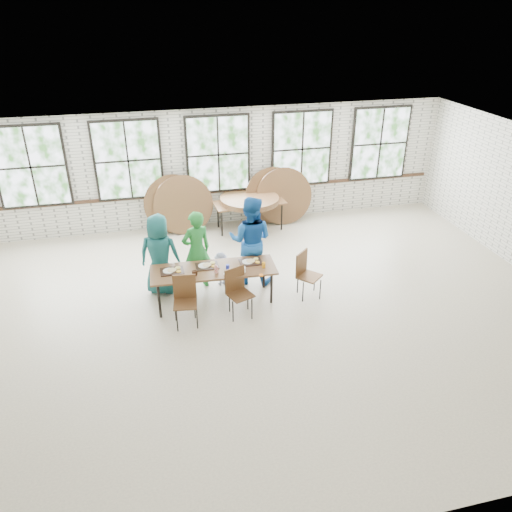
# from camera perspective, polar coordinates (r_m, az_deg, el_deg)

# --- Properties ---
(room) EXTENTS (12.00, 12.00, 12.00)m
(room) POSITION_cam_1_polar(r_m,az_deg,el_deg) (12.78, -4.34, 11.31)
(room) COLOR beige
(room) RESTS_ON ground
(dining_table) EXTENTS (2.43, 0.91, 0.74)m
(dining_table) POSITION_cam_1_polar(r_m,az_deg,el_deg) (9.63, -4.88, -1.75)
(dining_table) COLOR brown
(dining_table) RESTS_ON ground
(chair_near_left) EXTENTS (0.47, 0.46, 0.95)m
(chair_near_left) POSITION_cam_1_polar(r_m,az_deg,el_deg) (9.17, -8.12, -4.55)
(chair_near_left) COLOR #53341B
(chair_near_left) RESTS_ON ground
(chair_near_right) EXTENTS (0.54, 0.53, 0.95)m
(chair_near_right) POSITION_cam_1_polar(r_m,az_deg,el_deg) (9.32, -2.13, -3.66)
(chair_near_right) COLOR #53341B
(chair_near_right) RESTS_ON ground
(chair_spare) EXTENTS (0.58, 0.58, 0.95)m
(chair_spare) POSITION_cam_1_polar(r_m,az_deg,el_deg) (9.94, 5.66, -1.66)
(chair_spare) COLOR #53341B
(chair_spare) RESTS_ON ground
(adult_teal) EXTENTS (0.95, 0.76, 1.68)m
(adult_teal) POSITION_cam_1_polar(r_m,az_deg,el_deg) (10.06, -10.95, 0.16)
(adult_teal) COLOR #1A655B
(adult_teal) RESTS_ON ground
(adult_green) EXTENTS (0.71, 0.57, 1.69)m
(adult_green) POSITION_cam_1_polar(r_m,az_deg,el_deg) (10.10, -6.81, 0.63)
(adult_green) COLOR #207B2E
(adult_green) RESTS_ON ground
(toddler) EXTENTS (0.52, 0.38, 0.73)m
(toddler) POSITION_cam_1_polar(r_m,az_deg,el_deg) (10.38, -4.01, -1.45)
(toddler) COLOR #151C44
(toddler) RESTS_ON ground
(adult_blue) EXTENTS (1.13, 1.03, 1.89)m
(adult_blue) POSITION_cam_1_polar(r_m,az_deg,el_deg) (10.22, -0.63, 1.80)
(adult_blue) COLOR #16509D
(adult_blue) RESTS_ON ground
(storage_table) EXTENTS (1.85, 0.88, 0.74)m
(storage_table) POSITION_cam_1_polar(r_m,az_deg,el_deg) (12.78, -0.74, 5.97)
(storage_table) COLOR brown
(storage_table) RESTS_ON ground
(tabletop_clutter) EXTENTS (1.99, 0.64, 0.11)m
(tabletop_clutter) POSITION_cam_1_polar(r_m,az_deg,el_deg) (9.57, -4.37, -1.40)
(tabletop_clutter) COLOR black
(tabletop_clutter) RESTS_ON dining_table
(round_tops_stacked) EXTENTS (1.50, 1.50, 0.13)m
(round_tops_stacked) POSITION_cam_1_polar(r_m,az_deg,el_deg) (12.73, -0.74, 6.47)
(round_tops_stacked) COLOR brown
(round_tops_stacked) RESTS_ON storage_table
(round_tops_leaning) EXTENTS (4.36, 0.43, 1.49)m
(round_tops_leaning) POSITION_cam_1_polar(r_m,az_deg,el_deg) (12.90, -3.03, 6.38)
(round_tops_leaning) COLOR brown
(round_tops_leaning) RESTS_ON ground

